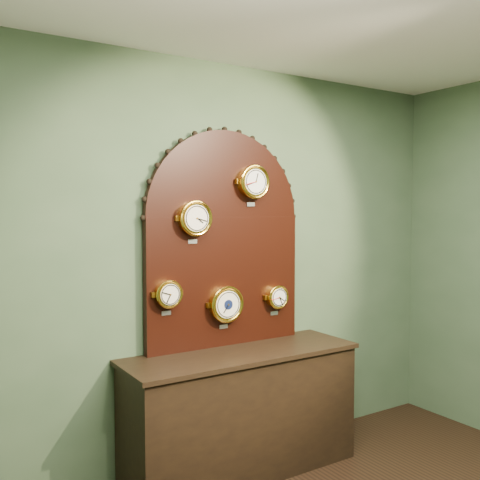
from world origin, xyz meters
TOP-DOWN VIEW (x-y plane):
  - wall_back at (0.00, 2.50)m, footprint 4.00×0.00m
  - shop_counter at (0.00, 2.23)m, footprint 1.60×0.50m
  - display_board at (0.00, 2.45)m, footprint 1.26×0.06m
  - roman_clock at (-0.27, 2.38)m, footprint 0.24×0.08m
  - arabic_clock at (0.20, 2.38)m, footprint 0.24×0.08m
  - hygrometer at (-0.47, 2.38)m, footprint 0.19×0.08m
  - barometer at (-0.03, 2.38)m, footprint 0.26×0.08m
  - tide_clock at (0.41, 2.38)m, footprint 0.17×0.08m

SIDE VIEW (x-z plane):
  - shop_counter at x=0.00m, z-range 0.00..0.80m
  - barometer at x=-0.03m, z-range 0.98..1.28m
  - tide_clock at x=0.41m, z-range 1.03..1.26m
  - hygrometer at x=-0.47m, z-range 1.12..1.36m
  - wall_back at x=0.00m, z-range -0.60..3.40m
  - display_board at x=0.00m, z-range 0.86..2.39m
  - roman_clock at x=-0.27m, z-range 1.58..1.87m
  - arabic_clock at x=0.20m, z-range 1.83..2.12m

